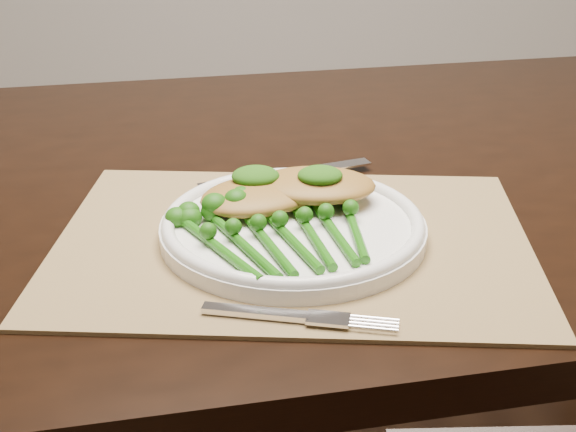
{
  "coord_description": "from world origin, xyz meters",
  "views": [
    {
      "loc": [
        -0.01,
        -0.82,
        1.14
      ],
      "look_at": [
        0.01,
        -0.08,
        0.78
      ],
      "focal_mm": 50.0,
      "sensor_mm": 36.0,
      "label": 1
    }
  ],
  "objects_px": {
    "broccolini_bundle": "(289,237)",
    "dinner_plate": "(293,226)",
    "placemat": "(293,241)",
    "chicken_fillet_left": "(261,195)",
    "dining_table": "(302,401)"
  },
  "relations": [
    {
      "from": "dinner_plate",
      "to": "chicken_fillet_left",
      "type": "distance_m",
      "value": 0.06
    },
    {
      "from": "chicken_fillet_left",
      "to": "dinner_plate",
      "type": "bearing_deg",
      "value": -77.11
    },
    {
      "from": "placemat",
      "to": "chicken_fillet_left",
      "type": "relative_size",
      "value": 3.58
    },
    {
      "from": "broccolini_bundle",
      "to": "placemat",
      "type": "bearing_deg",
      "value": 62.25
    },
    {
      "from": "dinner_plate",
      "to": "chicken_fillet_left",
      "type": "height_order",
      "value": "chicken_fillet_left"
    },
    {
      "from": "broccolini_bundle",
      "to": "dinner_plate",
      "type": "bearing_deg",
      "value": 63.03
    },
    {
      "from": "dinner_plate",
      "to": "broccolini_bundle",
      "type": "relative_size",
      "value": 1.22
    },
    {
      "from": "dining_table",
      "to": "placemat",
      "type": "xyz_separation_m",
      "value": [
        -0.02,
        -0.21,
        0.38
      ]
    },
    {
      "from": "placemat",
      "to": "chicken_fillet_left",
      "type": "height_order",
      "value": "chicken_fillet_left"
    },
    {
      "from": "chicken_fillet_left",
      "to": "placemat",
      "type": "bearing_deg",
      "value": -81.64
    },
    {
      "from": "placemat",
      "to": "chicken_fillet_left",
      "type": "bearing_deg",
      "value": 128.66
    },
    {
      "from": "dining_table",
      "to": "placemat",
      "type": "distance_m",
      "value": 0.43
    },
    {
      "from": "dining_table",
      "to": "broccolini_bundle",
      "type": "distance_m",
      "value": 0.47
    },
    {
      "from": "placemat",
      "to": "dinner_plate",
      "type": "height_order",
      "value": "dinner_plate"
    },
    {
      "from": "dinner_plate",
      "to": "placemat",
      "type": "bearing_deg",
      "value": -94.32
    }
  ]
}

